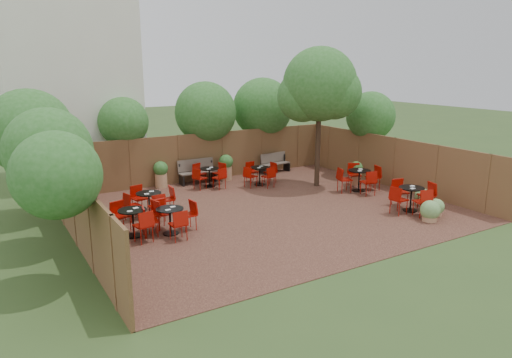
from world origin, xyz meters
TOP-DOWN VIEW (x-y plane):
  - ground at (0.00, 0.00)m, footprint 80.00×80.00m
  - courtyard_paving at (0.00, 0.00)m, footprint 12.00×10.00m
  - fence_back at (0.00, 5.00)m, footprint 12.00×0.08m
  - fence_left at (-6.00, 0.00)m, footprint 0.08×10.00m
  - fence_right at (6.00, 0.00)m, footprint 0.08×10.00m
  - neighbour_building at (-4.50, 8.00)m, footprint 5.00×4.00m
  - overhang_foliage at (-1.21, 3.54)m, footprint 15.56×10.61m
  - courtyard_tree at (3.51, 1.68)m, footprint 2.94×2.87m
  - park_bench_left at (-0.40, 4.63)m, footprint 1.59×0.51m
  - park_bench_right at (3.40, 4.62)m, footprint 1.44×0.60m
  - bistro_tables at (-0.11, 0.56)m, footprint 10.63×8.00m
  - planters at (-0.36, 3.78)m, footprint 10.38×4.23m
  - low_shrubs at (4.33, -3.16)m, footprint 1.79×1.88m

SIDE VIEW (x-z plane):
  - ground at x=0.00m, z-range 0.00..0.00m
  - courtyard_paving at x=0.00m, z-range 0.00..0.02m
  - low_shrubs at x=4.33m, z-range -0.02..0.65m
  - park_bench_right at x=3.40m, z-range 0.03..0.90m
  - bistro_tables at x=-0.11m, z-range 0.00..0.95m
  - park_bench_left at x=-0.40m, z-range 0.03..1.01m
  - planters at x=-0.36m, z-range 0.04..1.12m
  - fence_back at x=0.00m, z-range 0.00..2.00m
  - fence_left at x=-6.00m, z-range 0.00..2.00m
  - fence_right at x=6.00m, z-range 0.00..2.00m
  - overhang_foliage at x=-1.21m, z-range 1.35..4.11m
  - courtyard_tree at x=3.51m, z-range 1.15..6.61m
  - neighbour_building at x=-4.50m, z-range 0.00..8.00m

